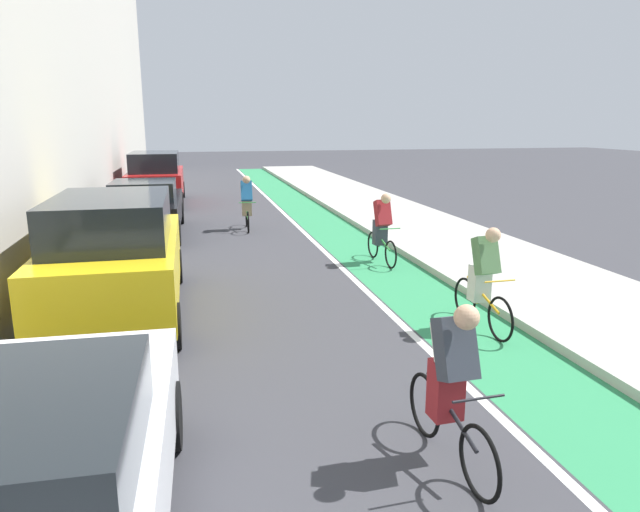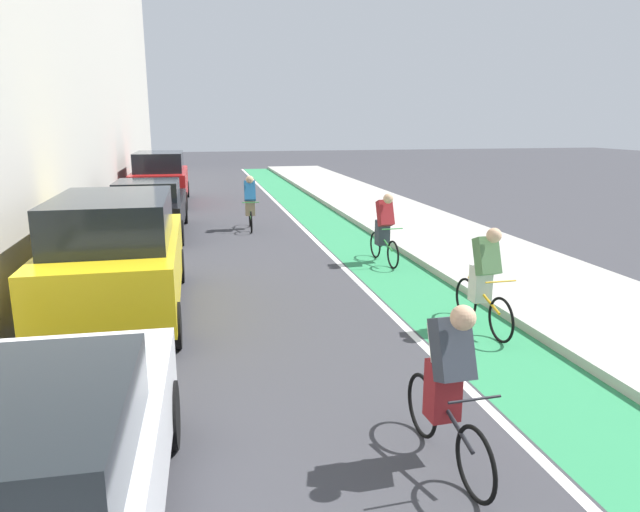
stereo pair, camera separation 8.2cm
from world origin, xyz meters
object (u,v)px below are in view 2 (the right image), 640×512
(parked_sedan_white, at_px, (6,491))
(cyclist_far, at_px, (250,201))
(parked_sedan_black, at_px, (149,207))
(cyclist_lead, at_px, (448,379))
(cyclist_trailing, at_px, (384,228))
(parked_suv_yellow_cab, at_px, (117,254))
(parked_suv_red, at_px, (161,177))
(cyclist_mid, at_px, (484,278))

(parked_sedan_white, distance_m, cyclist_far, 13.36)
(parked_sedan_black, xyz_separation_m, cyclist_lead, (3.44, -12.01, 0.06))
(cyclist_lead, height_order, cyclist_trailing, cyclist_lead)
(parked_suv_yellow_cab, xyz_separation_m, cyclist_trailing, (5.34, 2.46, -0.21))
(parked_sedan_black, distance_m, cyclist_trailing, 6.98)
(parked_suv_red, bearing_deg, parked_sedan_black, -90.00)
(parked_sedan_black, bearing_deg, parked_suv_red, 90.00)
(parked_suv_red, bearing_deg, cyclist_mid, -70.08)
(parked_sedan_black, xyz_separation_m, cyclist_far, (2.82, 0.23, 0.06))
(parked_suv_red, bearing_deg, cyclist_far, -64.87)
(parked_sedan_black, height_order, cyclist_far, cyclist_far)
(cyclist_lead, bearing_deg, parked_sedan_black, 105.96)
(cyclist_far, bearing_deg, cyclist_mid, -73.74)
(parked_suv_red, relative_size, cyclist_far, 2.85)
(parked_sedan_black, distance_m, cyclist_mid, 10.40)
(parked_suv_red, bearing_deg, parked_sedan_white, -90.00)
(parked_sedan_white, bearing_deg, parked_suv_red, 90.00)
(parked_sedan_white, bearing_deg, parked_sedan_black, 90.00)
(parked_sedan_black, bearing_deg, parked_sedan_white, -90.00)
(parked_suv_yellow_cab, distance_m, parked_sedan_black, 6.96)
(parked_sedan_white, distance_m, cyclist_mid, 6.76)
(parked_suv_yellow_cab, height_order, parked_suv_red, same)
(cyclist_lead, height_order, cyclist_far, cyclist_lead)
(cyclist_lead, relative_size, cyclist_far, 1.01)
(cyclist_far, bearing_deg, parked_sedan_white, -102.18)
(cyclist_lead, height_order, cyclist_mid, cyclist_mid)
(parked_suv_red, distance_m, cyclist_far, 6.64)
(cyclist_trailing, distance_m, cyclist_far, 5.36)
(cyclist_lead, bearing_deg, cyclist_far, 92.88)
(cyclist_mid, bearing_deg, parked_suv_yellow_cab, 160.93)
(parked_sedan_white, bearing_deg, cyclist_trailing, 57.33)
(parked_sedan_white, xyz_separation_m, cyclist_mid, (5.47, 3.98, 0.02))
(parked_sedan_black, relative_size, cyclist_trailing, 2.69)
(parked_sedan_black, height_order, cyclist_lead, cyclist_lead)
(parked_sedan_white, distance_m, cyclist_trailing, 9.90)
(parked_suv_red, height_order, cyclist_trailing, parked_suv_red)
(cyclist_lead, xyz_separation_m, cyclist_trailing, (1.91, 7.52, -0.04))
(parked_sedan_white, bearing_deg, parked_suv_yellow_cab, 89.99)
(parked_suv_yellow_cab, xyz_separation_m, cyclist_lead, (3.43, -5.06, -0.17))
(parked_sedan_black, bearing_deg, cyclist_far, 4.66)
(parked_sedan_white, bearing_deg, cyclist_far, 77.82)
(parked_sedan_black, xyz_separation_m, parked_suv_red, (0.00, 6.24, 0.23))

